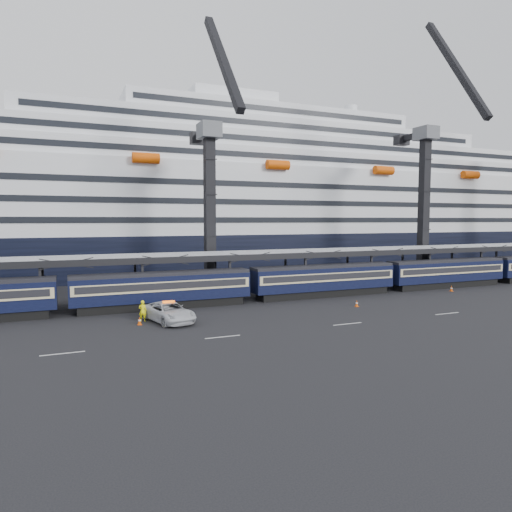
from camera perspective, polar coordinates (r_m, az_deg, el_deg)
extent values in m
plane|color=black|center=(54.71, 21.25, -5.78)|extent=(260.00, 260.00, 0.00)
cube|color=beige|center=(35.89, -23.03, -11.16)|extent=(3.00, 0.15, 0.02)
cube|color=beige|center=(37.71, -4.18, -10.05)|extent=(3.00, 0.15, 0.02)
cube|color=beige|center=(42.94, 11.35, -8.32)|extent=(3.00, 0.15, 0.02)
cube|color=beige|center=(50.53, 22.77, -6.65)|extent=(3.00, 0.15, 0.02)
cube|color=black|center=(50.36, -11.47, -5.91)|extent=(17.48, 2.40, 0.90)
cube|color=black|center=(50.07, -11.50, -3.88)|extent=(19.00, 2.80, 2.70)
cube|color=beige|center=(50.03, -11.51, -3.54)|extent=(18.62, 2.92, 1.05)
cube|color=black|center=(50.02, -11.51, -3.48)|extent=(17.86, 2.98, 0.70)
cube|color=black|center=(49.88, -11.53, -2.18)|extent=(19.00, 2.50, 0.35)
cube|color=black|center=(57.62, 8.49, -4.55)|extent=(17.48, 2.40, 0.90)
cube|color=black|center=(57.36, 8.51, -2.78)|extent=(19.00, 2.80, 2.70)
cube|color=beige|center=(57.32, 8.52, -2.48)|extent=(18.62, 2.92, 1.05)
cube|color=black|center=(57.32, 8.52, -2.43)|extent=(17.86, 2.98, 0.70)
cube|color=black|center=(57.19, 8.53, -1.29)|extent=(19.00, 2.50, 0.35)
cube|color=black|center=(70.02, 22.66, -3.25)|extent=(17.48, 2.40, 0.90)
cube|color=black|center=(69.81, 22.70, -1.78)|extent=(19.00, 2.80, 2.70)
cube|color=beige|center=(69.78, 22.71, -1.54)|extent=(18.62, 2.92, 1.05)
cube|color=black|center=(69.77, 22.71, -1.50)|extent=(17.86, 2.98, 0.70)
cube|color=black|center=(69.67, 22.74, -0.56)|extent=(19.00, 2.50, 0.35)
cube|color=gray|center=(64.78, 12.77, 0.79)|extent=(130.00, 6.00, 0.25)
cube|color=black|center=(62.39, 14.36, 0.35)|extent=(130.00, 0.25, 0.70)
cube|color=black|center=(67.26, 11.28, 0.69)|extent=(130.00, 0.25, 0.70)
cube|color=black|center=(50.33, -25.34, -3.67)|extent=(0.25, 0.25, 5.40)
cube|color=black|center=(55.88, -25.08, -2.88)|extent=(0.25, 0.25, 5.40)
cube|color=black|center=(50.84, -13.99, -3.29)|extent=(0.25, 0.25, 5.40)
cube|color=black|center=(56.34, -14.86, -2.55)|extent=(0.25, 0.25, 5.40)
cube|color=black|center=(53.26, -3.29, -2.81)|extent=(0.25, 0.25, 5.40)
cube|color=black|center=(58.53, -5.11, -2.16)|extent=(0.25, 0.25, 5.40)
cube|color=black|center=(57.34, 6.19, -2.30)|extent=(0.25, 0.25, 5.40)
cube|color=black|center=(62.27, 3.69, -1.75)|extent=(0.25, 0.25, 5.40)
cube|color=black|center=(62.76, 14.21, -1.83)|extent=(0.25, 0.25, 5.40)
cube|color=black|center=(67.29, 11.34, -1.36)|extent=(0.25, 0.25, 5.40)
cube|color=black|center=(69.22, 20.84, -1.40)|extent=(0.25, 0.25, 5.40)
cube|color=black|center=(73.35, 17.83, -1.01)|extent=(0.25, 0.25, 5.40)
cube|color=black|center=(76.43, 26.28, -1.04)|extent=(0.25, 0.25, 5.40)
cube|color=black|center=(80.20, 23.27, -0.70)|extent=(0.25, 0.25, 5.40)
cube|color=black|center=(87.65, 27.81, -0.44)|extent=(0.25, 0.25, 5.40)
cube|color=black|center=(92.77, 1.20, 0.82)|extent=(200.00, 28.00, 7.00)
cube|color=silver|center=(92.65, 1.21, 6.69)|extent=(190.00, 26.88, 12.00)
cube|color=silver|center=(93.23, 1.22, 11.30)|extent=(160.00, 24.64, 3.00)
cube|color=black|center=(82.17, 4.80, 12.21)|extent=(153.60, 0.12, 0.90)
cube|color=silver|center=(93.64, 1.22, 13.13)|extent=(124.00, 21.84, 3.00)
cube|color=black|center=(83.85, 4.36, 14.13)|extent=(119.04, 0.12, 0.90)
cube|color=silver|center=(94.13, 1.22, 14.93)|extent=(90.00, 19.04, 3.00)
cube|color=black|center=(85.63, 3.93, 15.97)|extent=(86.40, 0.12, 0.90)
cube|color=silver|center=(94.72, 1.23, 16.72)|extent=(56.00, 16.24, 3.00)
cube|color=black|center=(87.50, 3.51, 17.73)|extent=(53.76, 0.12, 0.90)
cube|color=silver|center=(92.42, -3.56, 18.61)|extent=(16.00, 12.00, 2.50)
cylinder|color=silver|center=(104.90, 11.73, 17.10)|extent=(2.80, 2.80, 3.00)
cylinder|color=#DB4D06|center=(72.12, -13.61, 11.81)|extent=(4.00, 1.60, 1.60)
cylinder|color=#DB4D06|center=(78.71, 2.73, 11.31)|extent=(4.00, 1.60, 1.60)
cylinder|color=#DB4D06|center=(90.31, 15.65, 10.27)|extent=(4.00, 1.60, 1.60)
cylinder|color=#DB4D06|center=(105.29, 25.20, 9.17)|extent=(4.00, 1.60, 1.60)
cube|color=#4C5054|center=(60.83, -5.73, -3.52)|extent=(4.50, 4.50, 2.00)
cube|color=black|center=(60.25, -5.81, 5.94)|extent=(1.30, 1.30, 18.00)
cube|color=#4C5054|center=(61.32, -5.88, 15.32)|extent=(2.60, 3.20, 2.00)
cube|color=black|center=(57.74, -4.13, 23.10)|extent=(0.90, 12.26, 14.37)
cube|color=black|center=(63.70, -6.57, 14.90)|extent=(0.90, 5.04, 0.90)
cube|color=black|center=(66.05, -7.19, 14.35)|extent=(2.20, 1.60, 1.60)
cube|color=#4C5054|center=(77.73, 20.03, -2.02)|extent=(4.50, 4.50, 2.00)
cube|color=black|center=(77.30, 20.25, 6.11)|extent=(1.30, 1.30, 20.00)
cube|color=#4C5054|center=(78.43, 20.47, 14.16)|extent=(2.60, 3.20, 2.00)
cube|color=black|center=(76.31, 23.80, 20.67)|extent=(0.90, 12.21, 16.90)
cube|color=black|center=(80.48, 19.07, 13.94)|extent=(0.90, 5.60, 0.90)
cube|color=black|center=(82.53, 17.73, 13.59)|extent=(2.20, 1.60, 1.60)
imported|color=silver|center=(43.58, -10.85, -6.91)|extent=(4.58, 7.10, 1.82)
imported|color=#FFF90D|center=(44.25, -13.99, -6.67)|extent=(0.84, 0.68, 2.00)
cube|color=#DB4D06|center=(43.13, -14.35, -8.30)|extent=(0.39, 0.39, 0.04)
cone|color=#DB4D06|center=(43.05, -14.36, -7.79)|extent=(0.33, 0.33, 0.74)
cylinder|color=white|center=(43.05, -14.36, -7.79)|extent=(0.28, 0.28, 0.12)
cube|color=#DB4D06|center=(51.55, 12.47, -6.17)|extent=(0.37, 0.37, 0.04)
cone|color=#DB4D06|center=(51.48, 12.48, -5.77)|extent=(0.31, 0.31, 0.70)
cylinder|color=white|center=(51.48, 12.48, -5.77)|extent=(0.26, 0.26, 0.12)
cube|color=#DB4D06|center=(66.36, 23.22, -4.05)|extent=(0.39, 0.39, 0.04)
cone|color=#DB4D06|center=(66.31, 23.23, -3.71)|extent=(0.33, 0.33, 0.75)
cylinder|color=white|center=(66.31, 23.23, -3.71)|extent=(0.28, 0.28, 0.12)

